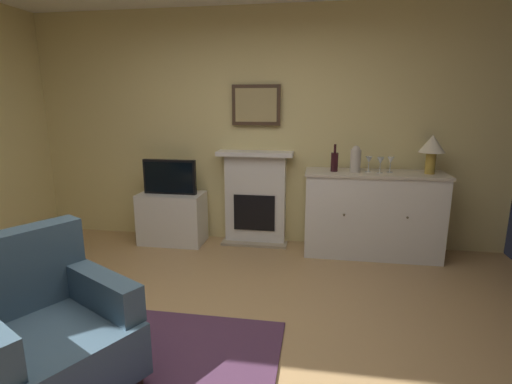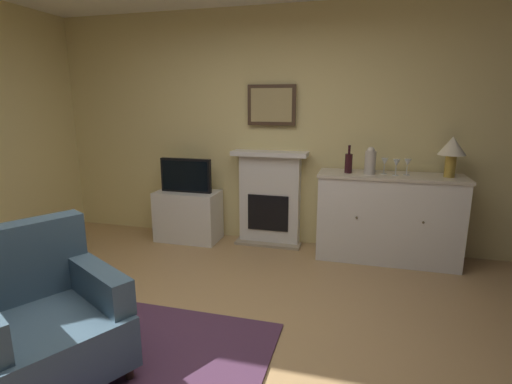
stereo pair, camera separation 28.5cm
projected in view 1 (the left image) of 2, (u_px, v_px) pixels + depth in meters
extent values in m
cube|color=tan|center=(204.00, 365.00, 2.56)|extent=(5.55, 4.74, 0.10)
cube|color=#EAD68C|center=(259.00, 129.00, 4.50)|extent=(5.55, 0.06, 2.68)
cube|color=#4C2D47|center=(75.00, 383.00, 2.32)|extent=(2.37, 1.69, 0.02)
cube|color=white|center=(256.00, 200.00, 4.57)|extent=(0.70, 0.18, 1.05)
cube|color=tan|center=(254.00, 243.00, 4.59)|extent=(0.77, 0.20, 0.03)
cube|color=black|center=(254.00, 213.00, 4.51)|extent=(0.48, 0.02, 0.42)
cube|color=white|center=(255.00, 153.00, 4.42)|extent=(0.87, 0.27, 0.05)
cube|color=#473323|center=(256.00, 105.00, 4.37)|extent=(0.55, 0.03, 0.45)
cube|color=tan|center=(256.00, 105.00, 4.35)|extent=(0.47, 0.01, 0.37)
cube|color=white|center=(372.00, 215.00, 4.20)|extent=(1.43, 0.45, 0.89)
cube|color=beige|center=(375.00, 174.00, 4.10)|extent=(1.46, 0.48, 0.03)
sphere|color=brown|center=(344.00, 215.00, 4.01)|extent=(0.02, 0.02, 0.02)
sphere|color=brown|center=(408.00, 218.00, 3.91)|extent=(0.02, 0.02, 0.02)
cylinder|color=#B79338|center=(430.00, 163.00, 3.99)|extent=(0.10, 0.10, 0.22)
cone|color=#EFE5C6|center=(432.00, 144.00, 3.94)|extent=(0.26, 0.26, 0.18)
cylinder|color=#331419|center=(334.00, 162.00, 4.12)|extent=(0.08, 0.08, 0.20)
cylinder|color=#331419|center=(335.00, 148.00, 4.08)|extent=(0.03, 0.03, 0.09)
cylinder|color=silver|center=(368.00, 172.00, 4.11)|extent=(0.06, 0.06, 0.00)
cylinder|color=silver|center=(368.00, 167.00, 4.10)|extent=(0.01, 0.01, 0.09)
cone|color=silver|center=(369.00, 160.00, 4.09)|extent=(0.07, 0.07, 0.07)
cylinder|color=silver|center=(380.00, 173.00, 4.04)|extent=(0.06, 0.06, 0.00)
cylinder|color=silver|center=(380.00, 168.00, 4.03)|extent=(0.01, 0.01, 0.09)
cone|color=silver|center=(380.00, 161.00, 4.02)|extent=(0.07, 0.07, 0.07)
cylinder|color=silver|center=(390.00, 172.00, 4.08)|extent=(0.06, 0.06, 0.00)
cylinder|color=silver|center=(390.00, 168.00, 4.07)|extent=(0.01, 0.01, 0.09)
cone|color=silver|center=(391.00, 160.00, 4.05)|extent=(0.07, 0.07, 0.07)
cylinder|color=beige|center=(355.00, 161.00, 4.05)|extent=(0.11, 0.11, 0.24)
sphere|color=beige|center=(356.00, 150.00, 4.03)|extent=(0.08, 0.08, 0.08)
cube|color=white|center=(172.00, 218.00, 4.61)|extent=(0.75, 0.42, 0.60)
cube|color=black|center=(170.00, 177.00, 4.48)|extent=(0.62, 0.06, 0.40)
cube|color=black|center=(169.00, 177.00, 4.45)|extent=(0.57, 0.01, 0.35)
cube|color=#3F596B|center=(52.00, 354.00, 2.18)|extent=(1.07, 1.05, 0.32)
cube|color=#3F596B|center=(17.00, 272.00, 2.29)|extent=(0.50, 0.74, 0.50)
cube|color=#3F596B|center=(100.00, 289.00, 2.37)|extent=(0.70, 0.47, 0.22)
cylinder|color=#473323|center=(139.00, 381.00, 2.27)|extent=(0.05, 0.05, 0.10)
cylinder|color=#473323|center=(79.00, 339.00, 2.68)|extent=(0.05, 0.05, 0.10)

